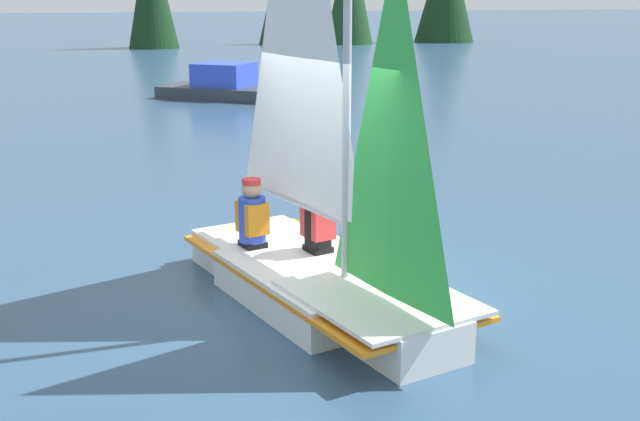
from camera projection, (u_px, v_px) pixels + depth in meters
ground_plane at (320, 302)px, 8.38m from camera, size 260.00×260.00×0.00m
sailboat_main at (319, 235)px, 8.20m from camera, size 2.46×4.07×5.23m
sailor_helm at (318, 231)px, 8.71m from camera, size 0.37×0.40×1.16m
sailor_crew at (252, 226)px, 8.87m from camera, size 0.37×0.40×1.16m
motorboat_distant at (231, 86)px, 24.37m from camera, size 4.73×4.17×1.07m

